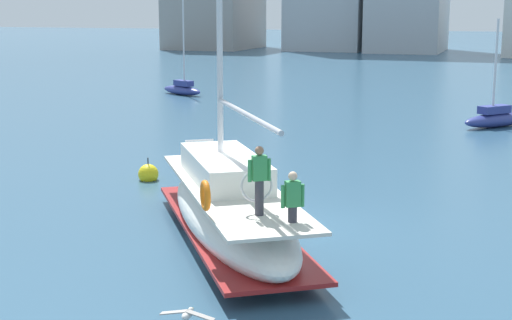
{
  "coord_description": "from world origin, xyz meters",
  "views": [
    {
      "loc": [
        6.14,
        -19.41,
        6.0
      ],
      "look_at": [
        -0.76,
        0.32,
        1.8
      ],
      "focal_mm": 52.7,
      "sensor_mm": 36.0,
      "label": 1
    }
  ],
  "objects_px": {
    "moored_sloop_near": "(496,118)",
    "seagull": "(187,314)",
    "main_sailboat": "(230,207)",
    "mooring_buoy": "(148,174)",
    "moored_catamaran": "(182,88)"
  },
  "relations": [
    {
      "from": "moored_catamaran",
      "to": "seagull",
      "type": "height_order",
      "value": "moored_catamaran"
    },
    {
      "from": "main_sailboat",
      "to": "seagull",
      "type": "xyz_separation_m",
      "value": [
        1.19,
        -5.35,
        -0.69
      ]
    },
    {
      "from": "main_sailboat",
      "to": "seagull",
      "type": "distance_m",
      "value": 5.53
    },
    {
      "from": "moored_catamaran",
      "to": "seagull",
      "type": "xyz_separation_m",
      "value": [
        16.88,
        -36.31,
        -0.27
      ]
    },
    {
      "from": "main_sailboat",
      "to": "moored_sloop_near",
      "type": "distance_m",
      "value": 23.55
    },
    {
      "from": "seagull",
      "to": "main_sailboat",
      "type": "bearing_deg",
      "value": 102.51
    },
    {
      "from": "moored_catamaran",
      "to": "seagull",
      "type": "bearing_deg",
      "value": -65.06
    },
    {
      "from": "moored_sloop_near",
      "to": "seagull",
      "type": "bearing_deg",
      "value": -99.68
    },
    {
      "from": "moored_sloop_near",
      "to": "mooring_buoy",
      "type": "height_order",
      "value": "moored_sloop_near"
    },
    {
      "from": "moored_catamaran",
      "to": "seagull",
      "type": "relative_size",
      "value": 6.13
    },
    {
      "from": "seagull",
      "to": "moored_catamaran",
      "type": "bearing_deg",
      "value": 114.94
    },
    {
      "from": "seagull",
      "to": "mooring_buoy",
      "type": "xyz_separation_m",
      "value": [
        -6.53,
        11.02,
        0.0
      ]
    },
    {
      "from": "moored_sloop_near",
      "to": "mooring_buoy",
      "type": "bearing_deg",
      "value": -123.52
    },
    {
      "from": "moored_sloop_near",
      "to": "seagull",
      "type": "xyz_separation_m",
      "value": [
        -4.8,
        -28.12,
        -0.27
      ]
    },
    {
      "from": "main_sailboat",
      "to": "mooring_buoy",
      "type": "height_order",
      "value": "main_sailboat"
    }
  ]
}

